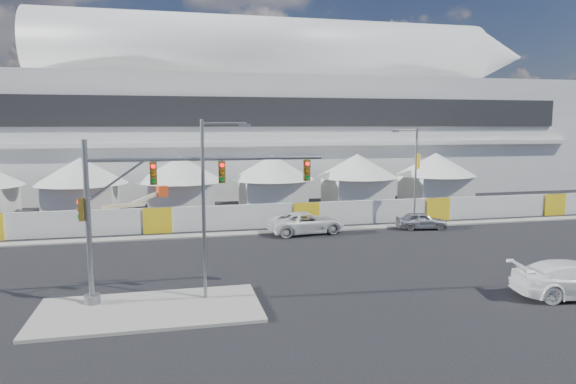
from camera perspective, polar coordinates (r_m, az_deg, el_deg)
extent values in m
plane|color=black|center=(27.94, -2.31, -10.04)|extent=(160.00, 160.00, 0.00)
cube|color=gray|center=(24.67, -15.13, -12.53)|extent=(10.00, 5.00, 0.15)
cube|color=gray|center=(46.74, 19.52, -3.24)|extent=(80.00, 1.20, 0.12)
cube|color=silver|center=(69.41, -2.24, 6.32)|extent=(80.00, 24.00, 14.00)
cube|color=black|center=(57.51, 0.02, 8.88)|extent=(68.00, 0.30, 3.20)
cube|color=silver|center=(57.29, 0.08, 5.38)|extent=(72.00, 0.80, 0.50)
cylinder|color=silver|center=(68.07, -1.96, 15.40)|extent=(57.60, 8.40, 8.40)
cylinder|color=silver|center=(68.42, -0.26, 15.01)|extent=(51.60, 6.80, 6.80)
cylinder|color=silver|center=(68.83, 1.42, 14.61)|extent=(45.60, 5.20, 5.20)
cone|color=silver|center=(80.98, 22.20, 13.75)|extent=(8.00, 7.60, 7.60)
cube|color=silver|center=(51.31, -21.91, -0.79)|extent=(6.00, 6.00, 3.00)
cone|color=silver|center=(51.02, -22.05, 2.21)|extent=(8.40, 8.40, 2.40)
cube|color=silver|center=(50.67, -11.81, -0.51)|extent=(6.00, 6.00, 3.00)
cone|color=silver|center=(50.37, -11.89, 2.54)|extent=(8.40, 8.40, 2.40)
cube|color=silver|center=(51.61, -1.77, -0.21)|extent=(6.00, 6.00, 3.00)
cone|color=silver|center=(51.32, -1.78, 2.78)|extent=(8.40, 8.40, 2.40)
cube|color=silver|center=(54.06, 7.63, 0.08)|extent=(6.00, 6.00, 3.00)
cone|color=silver|center=(53.78, 7.68, 2.94)|extent=(8.40, 8.40, 2.40)
cube|color=silver|center=(57.82, 16.01, 0.34)|extent=(6.00, 6.00, 3.00)
cone|color=silver|center=(57.56, 16.11, 3.00)|extent=(8.40, 8.40, 2.40)
cube|color=silver|center=(42.76, 2.01, -2.49)|extent=(70.00, 0.25, 2.00)
imported|color=#9C9B9F|center=(42.99, 14.61, -3.09)|extent=(2.28, 4.31, 1.40)
imported|color=silver|center=(39.99, 2.03, -3.43)|extent=(3.54, 6.33, 1.67)
imported|color=white|center=(29.14, 29.31, -8.47)|extent=(3.49, 6.40, 1.76)
imported|color=black|center=(55.11, 24.90, -1.28)|extent=(1.90, 4.09, 1.35)
cylinder|color=slate|center=(25.19, -21.31, -3.22)|extent=(0.25, 0.25, 7.61)
cylinder|color=slate|center=(26.07, -20.93, -11.03)|extent=(0.74, 0.74, 0.40)
cylinder|color=slate|center=(24.62, -8.76, 3.67)|extent=(11.08, 0.17, 0.17)
cube|color=#594714|center=(24.62, -14.73, 2.01)|extent=(0.32, 0.22, 1.05)
cube|color=#594714|center=(24.72, -7.36, 2.21)|extent=(0.32, 0.22, 1.05)
cube|color=#594714|center=(25.47, 2.10, 2.42)|extent=(0.32, 0.22, 1.05)
cube|color=#594714|center=(25.13, -21.98, -1.81)|extent=(0.22, 0.32, 1.05)
cylinder|color=gray|center=(24.53, -9.35, -2.01)|extent=(0.17, 0.17, 8.51)
cylinder|color=gray|center=(24.29, -7.08, 7.58)|extent=(2.08, 0.11, 0.11)
cube|color=gray|center=(24.40, -4.85, 7.39)|extent=(0.57, 0.24, 0.14)
cylinder|color=slate|center=(43.62, 13.98, 1.56)|extent=(0.16, 0.16, 8.15)
cylinder|color=slate|center=(42.96, 12.95, 6.71)|extent=(1.99, 0.11, 0.11)
cube|color=slate|center=(42.58, 11.84, 6.61)|extent=(0.54, 0.23, 0.14)
cube|color=yellow|center=(43.61, 14.30, 3.34)|extent=(0.03, 0.54, 1.27)
cube|color=#C73E12|center=(44.33, -19.04, -3.21)|extent=(3.51, 2.37, 0.99)
cube|color=beige|center=(44.01, -17.72, -1.52)|extent=(3.34, 1.36, 0.31)
cube|color=beige|center=(43.80, -15.18, -0.75)|extent=(2.59, 1.08, 1.09)
cube|color=#C73E12|center=(43.71, -13.56, -0.12)|extent=(1.02, 1.02, 0.90)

